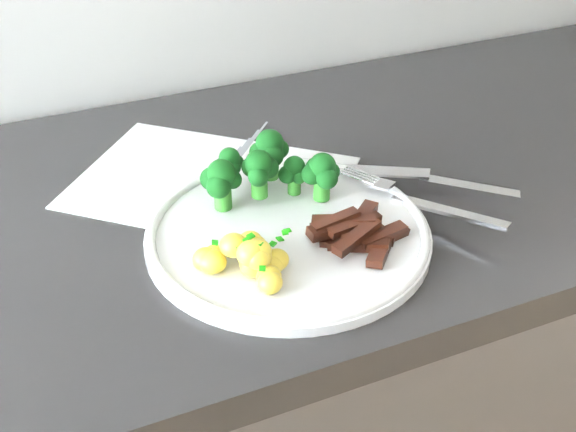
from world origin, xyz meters
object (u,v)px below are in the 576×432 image
(potatoes, at_px, (249,258))
(beef_strips, at_px, (357,232))
(fork, at_px, (425,202))
(broccoli, at_px, (268,168))
(knife, at_px, (441,184))
(plate, at_px, (288,233))
(recipe_paper, at_px, (211,182))

(potatoes, distance_m, beef_strips, 0.12)
(beef_strips, bearing_deg, fork, 14.12)
(broccoli, xyz_separation_m, beef_strips, (0.05, -0.11, -0.03))
(knife, bearing_deg, broccoli, 165.53)
(beef_strips, bearing_deg, plate, 142.80)
(knife, bearing_deg, plate, -174.85)
(fork, relative_size, knife, 0.89)
(fork, bearing_deg, knife, 38.85)
(plate, relative_size, fork, 1.65)
(recipe_paper, relative_size, fork, 2.07)
(broccoli, relative_size, fork, 0.82)
(beef_strips, height_order, fork, beef_strips)
(beef_strips, bearing_deg, potatoes, -178.14)
(broccoli, height_order, knife, broccoli)
(recipe_paper, bearing_deg, beef_strips, -62.36)
(beef_strips, relative_size, knife, 0.53)
(recipe_paper, height_order, broccoli, broccoli)
(plate, bearing_deg, beef_strips, -37.20)
(beef_strips, height_order, knife, beef_strips)
(potatoes, bearing_deg, recipe_paper, 83.04)
(plate, xyz_separation_m, knife, (0.20, 0.02, 0.00))
(recipe_paper, distance_m, broccoli, 0.10)
(plate, relative_size, knife, 1.46)
(recipe_paper, distance_m, plate, 0.15)
(plate, height_order, knife, knife)
(beef_strips, relative_size, fork, 0.59)
(broccoli, height_order, fork, broccoli)
(recipe_paper, distance_m, potatoes, 0.19)
(potatoes, height_order, beef_strips, potatoes)
(plate, bearing_deg, knife, 5.15)
(broccoli, bearing_deg, fork, -30.77)
(fork, bearing_deg, beef_strips, -165.88)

